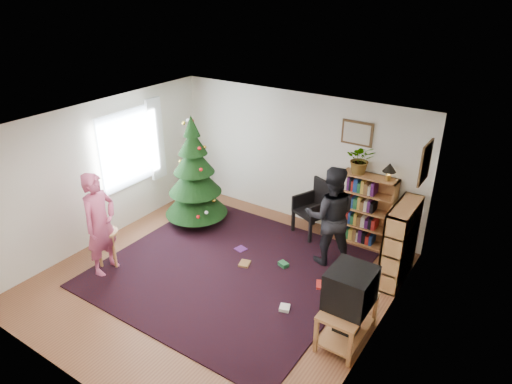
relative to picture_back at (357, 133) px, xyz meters
The scene contains 23 objects.
floor 3.35m from the picture_back, 114.92° to the right, with size 5.00×5.00×0.00m, color brown.
ceiling 2.78m from the picture_back, 114.92° to the right, with size 5.00×5.00×0.00m, color white.
wall_back 1.35m from the picture_back, behind, with size 5.00×0.02×2.50m, color silver.
wall_front 5.15m from the picture_back, 103.02° to the right, with size 5.00×0.02×2.50m, color silver.
wall_left 4.47m from the picture_back, 145.86° to the right, with size 0.02×5.00×2.50m, color silver.
wall_right 2.90m from the picture_back, 61.39° to the right, with size 0.02×5.00×2.50m, color silver.
rug 3.13m from the picture_back, 117.87° to the right, with size 3.80×3.60×0.02m, color black.
window_pane 4.10m from the picture_back, 152.62° to the right, with size 0.04×1.20×1.40m, color silver.
curtain 3.79m from the picture_back, 161.83° to the right, with size 0.06×0.35×1.60m, color white.
picture_back is the anchor object (origin of this frame).
picture_right 1.51m from the picture_back, 28.69° to the right, with size 0.03×0.50×0.60m.
christmas_tree 3.06m from the picture_back, 154.44° to the right, with size 1.18×1.18×2.15m.
bookshelf_back 1.34m from the picture_back, 20.52° to the right, with size 0.95×0.30×1.30m.
bookshelf_right 1.96m from the picture_back, 36.67° to the right, with size 0.30×0.95×1.30m.
tv_stand 3.20m from the picture_back, 67.21° to the right, with size 0.52×0.93×0.55m.
crt_tv 2.99m from the picture_back, 67.26° to the right, with size 0.55×0.60×0.52m.
armchair 1.53m from the picture_back, 154.20° to the right, with size 0.73×0.75×1.01m.
stool 4.49m from the picture_back, 132.32° to the right, with size 0.39×0.39×0.65m.
person_standing 4.43m from the picture_back, 130.61° to the right, with size 0.62×0.41×1.71m, color #C44E72.
person_by_chair 1.51m from the picture_back, 85.61° to the right, with size 0.83×0.65×1.71m, color black.
potted_plant 0.44m from the picture_back, 40.05° to the right, with size 0.47×0.41×0.52m, color gray.
table_lamp 0.81m from the picture_back, 11.55° to the right, with size 0.22×0.22×0.30m.
floor_clutter 2.66m from the picture_back, 94.94° to the right, with size 2.14×1.15×0.08m.
Camera 1 is at (3.80, -4.59, 4.36)m, focal length 32.00 mm.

